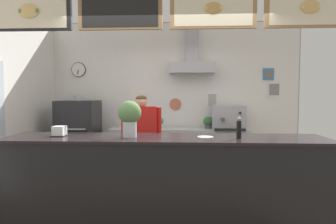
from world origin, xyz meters
name	(u,v)px	position (x,y,z in m)	size (l,w,h in m)	color
ground_plane	(167,217)	(0.00, 0.00, 0.00)	(5.83, 5.83, 0.00)	brown
back_wall_assembly	(174,93)	(0.02, 2.06, 1.58)	(4.86, 2.42, 2.95)	gray
service_counter	(165,184)	(0.00, -0.36, 0.54)	(3.64, 0.73, 1.08)	black
back_prep_counter	(179,153)	(0.12, 1.80, 0.45)	(2.57, 0.55, 0.92)	#B7BABF
pizza_oven	(79,140)	(-1.68, 1.55, 0.72)	(0.68, 0.68, 1.54)	#232326
shop_worker	(142,142)	(-0.44, 0.82, 0.82)	(0.61, 0.29, 1.54)	#232328
espresso_machine	(228,117)	(1.02, 1.78, 1.14)	(0.60, 0.51, 0.44)	#A3A5AD
potted_oregano	(159,122)	(-0.25, 1.78, 1.05)	(0.19, 0.19, 0.22)	#9E563D
potted_rosemary	(208,122)	(0.67, 1.83, 1.04)	(0.19, 0.19, 0.22)	#4C4C51
pepper_grinder	(239,128)	(0.82, -0.41, 1.19)	(0.05, 0.05, 0.23)	black
basil_vase	(130,117)	(-0.40, -0.38, 1.31)	(0.26, 0.26, 0.41)	silver
napkin_holder	(59,131)	(-1.23, -0.33, 1.13)	(0.16, 0.16, 0.13)	#262628
condiment_plate	(205,137)	(0.45, -0.38, 1.08)	(0.18, 0.18, 0.01)	white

